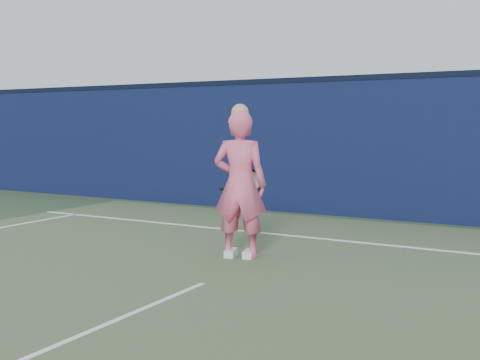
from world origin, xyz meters
The scene contains 6 objects.
ground centered at (0.00, 0.00, 0.00)m, with size 80.00×80.00×0.00m, color #2F4228.
backstop_wall centered at (0.00, 6.50, 1.25)m, with size 24.00×0.40×2.50m, color black.
wall_cap centered at (0.00, 6.50, 2.55)m, with size 24.00×0.42×0.10m, color black.
player centered at (-0.30, 2.35, 0.95)m, with size 0.78×0.62×1.97m.
racket centered at (-0.40, 2.74, 0.94)m, with size 0.64×0.17×0.34m.
court_lines centered at (0.00, -0.33, 0.01)m, with size 11.00×12.04×0.01m.
Camera 1 is at (3.42, -4.29, 1.70)m, focal length 45.00 mm.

